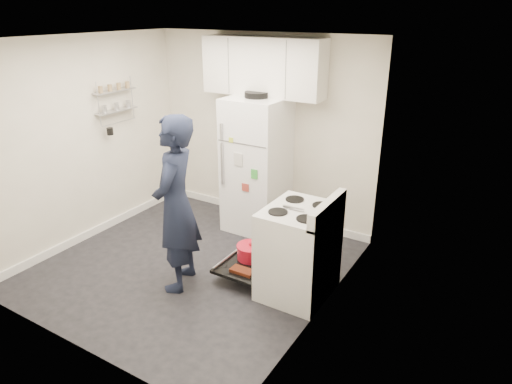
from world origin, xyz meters
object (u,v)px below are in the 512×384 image
Objects in this scene: refrigerator at (257,165)px; person at (176,205)px; open_oven_door at (250,258)px; electric_range at (297,252)px.

person reaches higher than refrigerator.
open_oven_door is 0.38× the size of person.
electric_range is 0.60× the size of refrigerator.
open_oven_door is (-0.60, 0.05, -0.27)m from electric_range.
electric_range is 1.64m from refrigerator.
refrigerator is 0.99× the size of person.
refrigerator reaches higher than open_oven_door.
refrigerator reaches higher than electric_range.
refrigerator is (-1.15, 1.10, 0.42)m from electric_range.
person is (0.01, -1.60, 0.04)m from refrigerator.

